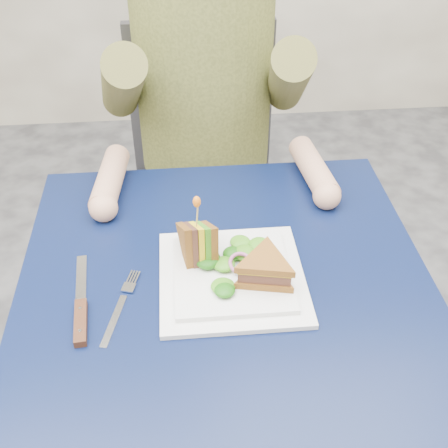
{
  "coord_description": "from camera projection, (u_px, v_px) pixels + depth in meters",
  "views": [
    {
      "loc": [
        -0.07,
        -0.73,
        1.44
      ],
      "look_at": [
        0.0,
        0.05,
        0.82
      ],
      "focal_mm": 45.0,
      "sensor_mm": 36.0,
      "label": 1
    }
  ],
  "objects": [
    {
      "name": "diner",
      "position": [
        204.0,
        57.0,
        1.35
      ],
      "size": [
        0.54,
        0.59,
        0.74
      ],
      "color": "brown",
      "rests_on": "chair"
    },
    {
      "name": "sandwich_flat",
      "position": [
        265.0,
        269.0,
        0.97
      ],
      "size": [
        0.14,
        0.14,
        0.05
      ],
      "color": "brown",
      "rests_on": "plate"
    },
    {
      "name": "lettuce_spill",
      "position": [
        234.0,
        263.0,
        1.01
      ],
      "size": [
        0.15,
        0.13,
        0.02
      ],
      "primitive_type": null,
      "color": "#337A14",
      "rests_on": "plate"
    },
    {
      "name": "knife",
      "position": [
        81.0,
        314.0,
        0.94
      ],
      "size": [
        0.04,
        0.22,
        0.02
      ],
      "color": "silver",
      "rests_on": "table"
    },
    {
      "name": "chair",
      "position": [
        204.0,
        163.0,
        1.67
      ],
      "size": [
        0.42,
        0.4,
        0.93
      ],
      "color": "#47474C",
      "rests_on": "ground"
    },
    {
      "name": "toothpick_frill",
      "position": [
        197.0,
        202.0,
        0.96
      ],
      "size": [
        0.01,
        0.01,
        0.02
      ],
      "primitive_type": "ellipsoid",
      "color": "orange",
      "rests_on": "sandwich_upright"
    },
    {
      "name": "onion_ring",
      "position": [
        240.0,
        263.0,
        1.0
      ],
      "size": [
        0.04,
        0.04,
        0.02
      ],
      "primitive_type": "torus",
      "rotation": [
        0.44,
        0.0,
        0.0
      ],
      "color": "#9E4C7A",
      "rests_on": "plate"
    },
    {
      "name": "sandwich_upright",
      "position": [
        198.0,
        243.0,
        1.01
      ],
      "size": [
        0.08,
        0.13,
        0.13
      ],
      "color": "brown",
      "rests_on": "plate"
    },
    {
      "name": "fork",
      "position": [
        119.0,
        309.0,
        0.96
      ],
      "size": [
        0.06,
        0.18,
        0.01
      ],
      "color": "silver",
      "rests_on": "table"
    },
    {
      "name": "table",
      "position": [
        225.0,
        308.0,
        1.07
      ],
      "size": [
        0.75,
        0.75,
        0.73
      ],
      "color": "black",
      "rests_on": "ground"
    },
    {
      "name": "toothpick",
      "position": [
        197.0,
        215.0,
        0.97
      ],
      "size": [
        0.01,
        0.01,
        0.06
      ],
      "primitive_type": "cylinder",
      "rotation": [
        0.14,
        0.07,
        0.0
      ],
      "color": "tan",
      "rests_on": "sandwich_upright"
    },
    {
      "name": "plate",
      "position": [
        232.0,
        276.0,
        1.01
      ],
      "size": [
        0.26,
        0.26,
        0.02
      ],
      "color": "white",
      "rests_on": "table"
    }
  ]
}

